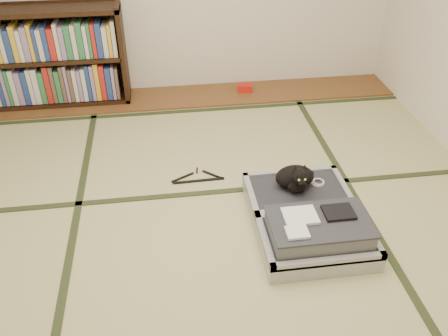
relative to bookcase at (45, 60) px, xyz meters
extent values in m
plane|color=#CAC586|center=(1.41, -2.07, -0.45)|extent=(4.50, 4.50, 0.00)
cube|color=brown|center=(1.41, -0.07, -0.44)|extent=(4.00, 0.50, 0.02)
cube|color=red|center=(1.91, -0.04, -0.40)|extent=(0.16, 0.11, 0.07)
cube|color=#2D381E|center=(0.41, -2.07, -0.45)|extent=(0.05, 4.50, 0.01)
cube|color=#2D381E|center=(2.41, -2.07, -0.45)|extent=(0.05, 4.50, 0.01)
cube|color=#2D381E|center=(1.41, -1.67, -0.45)|extent=(4.00, 0.05, 0.01)
cube|color=#2D381E|center=(1.41, -0.37, -0.45)|extent=(4.00, 0.05, 0.01)
cube|color=black|center=(0.73, 0.00, 0.02)|extent=(0.04, 0.34, 0.96)
cube|color=black|center=(0.00, 0.00, -0.42)|extent=(1.49, 0.34, 0.04)
cube|color=black|center=(0.00, 0.00, 0.46)|extent=(1.49, 0.34, 0.04)
cube|color=black|center=(0.00, 0.00, 0.02)|extent=(1.43, 0.34, 0.03)
cube|color=black|center=(0.00, 0.16, 0.02)|extent=(1.49, 0.02, 0.96)
cube|color=gray|center=(0.00, -0.02, -0.20)|extent=(1.34, 0.24, 0.41)
cube|color=gray|center=(0.00, -0.02, 0.21)|extent=(1.34, 0.24, 0.36)
cube|color=#B2B2B7|center=(1.96, -2.36, -0.39)|extent=(0.71, 0.47, 0.12)
cube|color=#2A2B31|center=(1.96, -2.36, -0.36)|extent=(0.63, 0.40, 0.09)
cube|color=#B2B2B7|center=(1.96, -2.58, -0.32)|extent=(0.71, 0.04, 0.05)
cube|color=#B2B2B7|center=(1.96, -2.15, -0.32)|extent=(0.71, 0.04, 0.05)
cube|color=#B2B2B7|center=(1.62, -2.36, -0.32)|extent=(0.04, 0.47, 0.05)
cube|color=#B2B2B7|center=(2.29, -2.36, -0.32)|extent=(0.04, 0.47, 0.05)
cube|color=#B2B2B7|center=(1.96, -1.89, -0.39)|extent=(0.71, 0.47, 0.12)
cube|color=#2A2B31|center=(1.96, -1.89, -0.36)|extent=(0.63, 0.40, 0.09)
cube|color=#B2B2B7|center=(1.96, -2.11, -0.32)|extent=(0.71, 0.04, 0.05)
cube|color=#B2B2B7|center=(1.96, -1.67, -0.32)|extent=(0.71, 0.04, 0.05)
cube|color=#B2B2B7|center=(1.62, -1.89, -0.32)|extent=(0.04, 0.47, 0.05)
cube|color=#B2B2B7|center=(2.29, -1.89, -0.32)|extent=(0.04, 0.47, 0.05)
cylinder|color=black|center=(1.96, -2.13, -0.32)|extent=(0.64, 0.02, 0.02)
cube|color=gray|center=(1.96, -2.36, -0.27)|extent=(0.60, 0.37, 0.12)
cube|color=#35353C|center=(1.96, -2.36, -0.20)|extent=(0.62, 0.39, 0.01)
cube|color=white|center=(1.84, -2.32, -0.18)|extent=(0.21, 0.17, 0.02)
cube|color=black|center=(2.09, -2.32, -0.18)|extent=(0.19, 0.15, 0.02)
cube|color=white|center=(1.79, -2.46, -0.18)|extent=(0.13, 0.11, 0.02)
cube|color=white|center=(1.75, -2.59, -0.38)|extent=(0.06, 0.01, 0.04)
cube|color=white|center=(1.86, -2.59, -0.40)|extent=(0.05, 0.01, 0.03)
cube|color=orange|center=(2.19, -2.59, -0.38)|extent=(0.05, 0.01, 0.03)
cube|color=#197F33|center=(2.13, -2.59, -0.37)|extent=(0.04, 0.01, 0.03)
ellipsoid|color=black|center=(1.94, -1.85, -0.23)|extent=(0.27, 0.18, 0.17)
ellipsoid|color=black|center=(1.94, -1.93, -0.25)|extent=(0.13, 0.10, 0.10)
ellipsoid|color=black|center=(1.94, -1.96, -0.15)|extent=(0.12, 0.11, 0.11)
sphere|color=black|center=(1.94, -2.01, -0.17)|extent=(0.05, 0.05, 0.05)
cone|color=black|center=(1.90, -1.94, -0.09)|extent=(0.04, 0.05, 0.05)
cone|color=black|center=(1.97, -1.94, -0.09)|extent=(0.04, 0.05, 0.05)
sphere|color=#A5BF33|center=(1.92, -2.01, -0.14)|extent=(0.02, 0.02, 0.02)
sphere|color=#A5BF33|center=(1.96, -2.01, -0.14)|extent=(0.02, 0.02, 0.02)
cylinder|color=black|center=(2.03, -1.77, -0.29)|extent=(0.17, 0.10, 0.03)
torus|color=white|center=(2.12, -1.84, -0.31)|extent=(0.10, 0.10, 0.01)
torus|color=white|center=(2.12, -1.84, -0.30)|extent=(0.08, 0.08, 0.01)
cube|color=black|center=(1.29, -1.52, -0.44)|extent=(0.40, 0.03, 0.01)
cube|color=black|center=(1.17, -1.46, -0.44)|extent=(0.18, 0.11, 0.01)
cube|color=black|center=(1.41, -1.46, -0.44)|extent=(0.16, 0.14, 0.01)
cylinder|color=black|center=(1.29, -1.38, -0.44)|extent=(0.02, 0.07, 0.01)
camera|label=1|loc=(1.08, -4.43, 1.71)|focal=38.00mm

